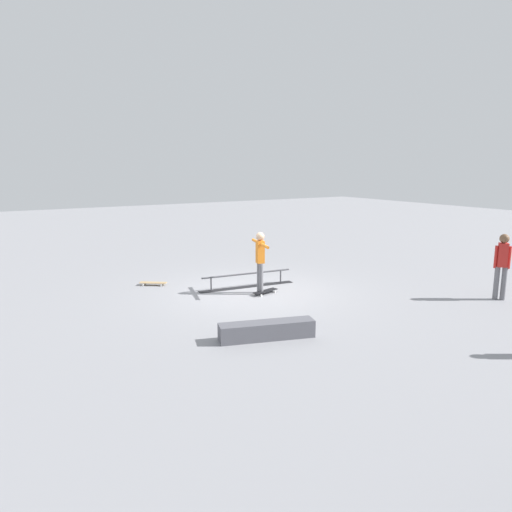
% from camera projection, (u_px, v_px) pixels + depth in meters
% --- Properties ---
extents(ground_plane, '(60.00, 60.00, 0.00)m').
position_uv_depth(ground_plane, '(253.00, 292.00, 13.12)').
color(ground_plane, gray).
extents(grind_rail, '(2.93, 0.56, 0.42)m').
position_uv_depth(grind_rail, '(247.00, 281.00, 13.68)').
color(grind_rail, black).
rests_on(grind_rail, ground_plane).
extents(skate_ledge, '(2.00, 0.95, 0.36)m').
position_uv_depth(skate_ledge, '(267.00, 330.00, 9.59)').
color(skate_ledge, '#595960').
rests_on(skate_ledge, ground_plane).
extents(skater_main, '(0.43, 1.35, 1.71)m').
position_uv_depth(skater_main, '(260.00, 258.00, 12.83)').
color(skater_main, slate).
rests_on(skater_main, ground_plane).
extents(skateboard_main, '(0.82, 0.39, 0.09)m').
position_uv_depth(skateboard_main, '(265.00, 291.00, 12.97)').
color(skateboard_main, black).
rests_on(skateboard_main, ground_plane).
extents(bystander_red_shirt, '(0.31, 0.35, 1.75)m').
position_uv_depth(bystander_red_shirt, '(502.00, 263.00, 12.25)').
color(bystander_red_shirt, slate).
rests_on(bystander_red_shirt, ground_plane).
extents(loose_skateboard_natural, '(0.76, 0.64, 0.09)m').
position_uv_depth(loose_skateboard_natural, '(153.00, 283.00, 13.88)').
color(loose_skateboard_natural, tan).
rests_on(loose_skateboard_natural, ground_plane).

